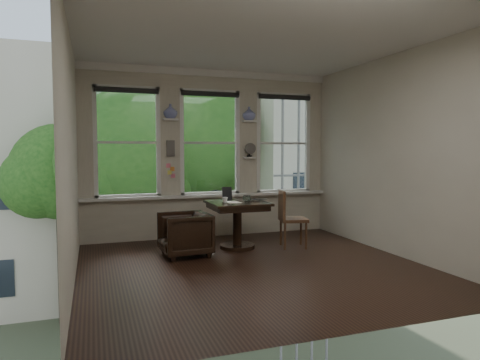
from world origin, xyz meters
name	(u,v)px	position (x,y,z in m)	size (l,w,h in m)	color
ground	(254,267)	(0.00, 0.00, 0.00)	(4.50, 4.50, 0.00)	black
ceiling	(254,40)	(0.00, 0.00, 3.00)	(4.50, 4.50, 0.00)	silver
wall_back	(210,154)	(0.00, 2.25, 1.50)	(4.50, 4.50, 0.00)	beige
wall_front	(351,159)	(0.00, -2.25, 1.50)	(4.50, 4.50, 0.00)	beige
wall_left	(71,156)	(-2.25, 0.00, 1.50)	(4.50, 4.50, 0.00)	beige
wall_right	(395,155)	(2.25, 0.00, 1.50)	(4.50, 4.50, 0.00)	beige
window_left	(127,142)	(-1.45, 2.25, 1.70)	(1.10, 0.12, 1.90)	white
window_center	(210,143)	(0.00, 2.25, 1.70)	(1.10, 0.12, 1.90)	white
window_right	(283,143)	(1.45, 2.25, 1.70)	(1.10, 0.12, 1.90)	white
shelf_left	(170,119)	(-0.72, 2.15, 2.10)	(0.26, 0.16, 0.03)	white
shelf_right	(249,121)	(0.72, 2.15, 2.10)	(0.26, 0.16, 0.03)	white
intercom	(171,148)	(-0.72, 2.18, 1.60)	(0.14, 0.06, 0.28)	#59544F
sticky_notes	(171,168)	(-0.72, 2.19, 1.25)	(0.16, 0.01, 0.24)	pink
desk_fan	(249,152)	(0.72, 2.13, 1.53)	(0.20, 0.20, 0.24)	#59544F
vase_left	(170,111)	(-0.72, 2.15, 2.24)	(0.24, 0.24, 0.25)	silver
vase_right	(249,114)	(0.72, 2.15, 2.24)	(0.24, 0.24, 0.25)	silver
table	(237,225)	(0.15, 1.13, 0.38)	(0.90, 0.90, 0.75)	black
armchair_left	(185,234)	(-0.75, 0.91, 0.32)	(0.69, 0.71, 0.65)	black
cushion_red	(185,226)	(-0.75, 0.91, 0.45)	(0.45, 0.45, 0.06)	maroon
side_chair_right	(293,219)	(1.03, 0.90, 0.46)	(0.42, 0.42, 0.92)	#442318
laptop	(258,200)	(0.51, 1.12, 0.76)	(0.31, 0.20, 0.02)	black
mug	(225,200)	(-0.06, 1.10, 0.79)	(0.09, 0.09, 0.08)	white
drinking_glass	(247,199)	(0.27, 1.01, 0.80)	(0.13, 0.13, 0.10)	white
tablet	(227,194)	(0.05, 1.36, 0.86)	(0.16, 0.02, 0.22)	black
papers	(232,202)	(0.05, 1.09, 0.75)	(0.22, 0.30, 0.00)	silver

